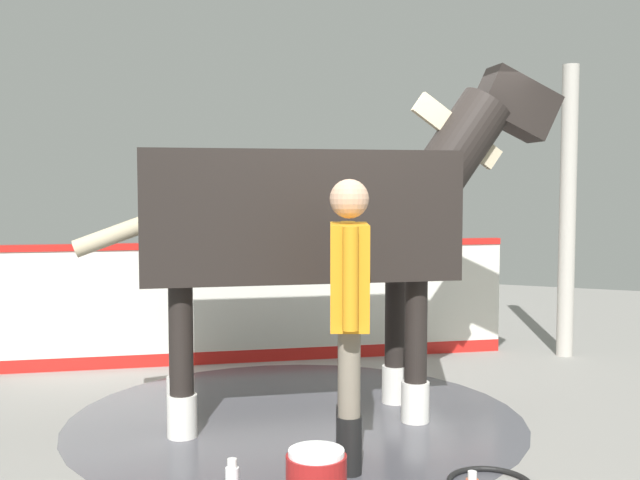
# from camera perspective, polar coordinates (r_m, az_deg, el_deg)

# --- Properties ---
(ground_plane) EXTENTS (16.00, 16.00, 0.02)m
(ground_plane) POSITION_cam_1_polar(r_m,az_deg,el_deg) (5.59, 1.79, -13.44)
(ground_plane) COLOR gray
(wet_patch) EXTENTS (3.27, 3.27, 0.00)m
(wet_patch) POSITION_cam_1_polar(r_m,az_deg,el_deg) (5.60, -1.80, -13.29)
(wet_patch) COLOR #4C4C54
(wet_patch) RESTS_ON ground
(barrier_wall) EXTENTS (4.04, 2.73, 1.15)m
(barrier_wall) POSITION_cam_1_polar(r_m,az_deg,el_deg) (7.24, -4.30, -4.99)
(barrier_wall) COLOR silver
(barrier_wall) RESTS_ON ground
(roof_post_near) EXTENTS (0.16, 0.16, 2.85)m
(roof_post_near) POSITION_cam_1_polar(r_m,az_deg,el_deg) (7.77, 18.19, 2.03)
(roof_post_near) COLOR #B7B2A8
(roof_post_near) RESTS_ON ground
(horse) EXTENTS (3.03, 2.18, 2.56)m
(horse) POSITION_cam_1_polar(r_m,az_deg,el_deg) (5.37, -0.56, 1.66)
(horse) COLOR black
(horse) RESTS_ON ground
(handler) EXTENTS (0.38, 0.65, 1.72)m
(handler) POSITION_cam_1_polar(r_m,az_deg,el_deg) (4.46, 2.20, -4.68)
(handler) COLOR black
(handler) RESTS_ON ground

